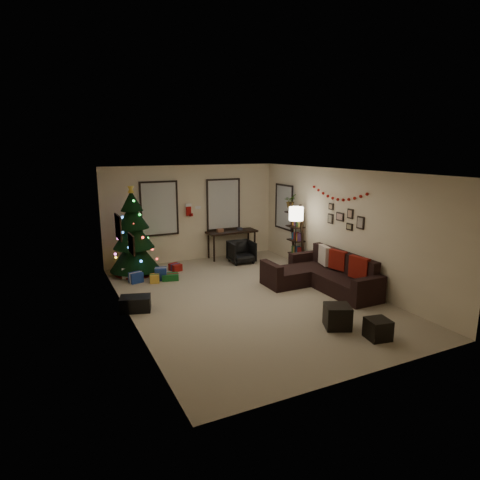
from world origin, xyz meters
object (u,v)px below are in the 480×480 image
at_px(christmas_tree, 133,237).
at_px(bookshelf, 297,236).
at_px(sofa, 323,276).
at_px(desk, 232,234).
at_px(desk_chair, 241,252).

relative_size(christmas_tree, bookshelf, 1.35).
xyz_separation_m(christmas_tree, sofa, (3.67, -2.96, -0.70)).
relative_size(sofa, desk, 1.71).
bearing_deg(christmas_tree, desk, 7.64).
height_order(christmas_tree, sofa, christmas_tree).
bearing_deg(desk, bookshelf, -53.15).
bearing_deg(desk, desk_chair, -90.31).
distance_m(christmas_tree, desk_chair, 2.99).
height_order(christmas_tree, desk, christmas_tree).
bearing_deg(desk, sofa, -77.25).
bearing_deg(sofa, desk_chair, 105.74).
height_order(desk, bookshelf, bookshelf).
xyz_separation_m(desk_chair, bookshelf, (1.20, -0.94, 0.52)).
height_order(desk, desk_chair, desk).
xyz_separation_m(christmas_tree, bookshelf, (4.11, -1.20, -0.13)).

